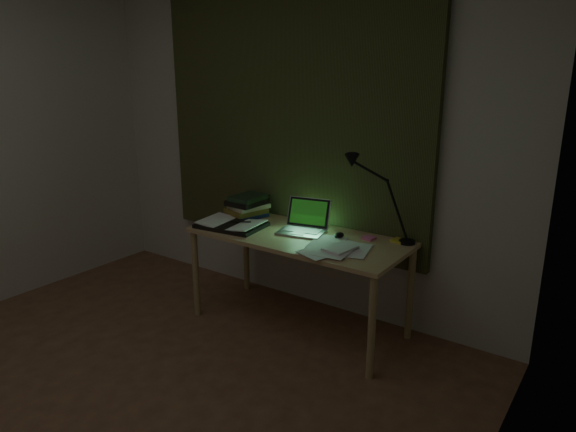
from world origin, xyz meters
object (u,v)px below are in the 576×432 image
object	(u,v)px
loose_papers	(335,247)
desk_lamp	(410,202)
desk	(298,281)
laptop	(301,218)
open_textbook	(231,224)
book_stack	(247,206)

from	to	relation	value
loose_papers	desk_lamp	xyz separation A→B (m)	(0.33, 0.34, 0.26)
desk	desk_lamp	xyz separation A→B (m)	(0.65, 0.25, 0.60)
loose_papers	desk	bearing A→B (deg)	165.30
laptop	open_textbook	size ratio (longest dim) A/B	0.76
book_stack	desk	bearing A→B (deg)	-14.11
open_textbook	loose_papers	size ratio (longest dim) A/B	1.31
laptop	book_stack	distance (m)	0.55
laptop	book_stack	world-z (taller)	laptop
open_textbook	desk_lamp	distance (m)	1.22
desk_lamp	book_stack	bearing A→B (deg)	-174.35
loose_papers	open_textbook	bearing A→B (deg)	-177.95
desk	book_stack	world-z (taller)	book_stack
book_stack	loose_papers	distance (m)	0.91
loose_papers	laptop	bearing A→B (deg)	158.62
loose_papers	book_stack	bearing A→B (deg)	165.67
desk	book_stack	xyz separation A→B (m)	(-0.55, 0.14, 0.42)
laptop	loose_papers	world-z (taller)	laptop
laptop	desk_lamp	bearing A→B (deg)	5.35
laptop	desk_lamp	world-z (taller)	desk_lamp
laptop	desk	bearing A→B (deg)	-92.08
desk	laptop	size ratio (longest dim) A/B	4.30
laptop	desk_lamp	size ratio (longest dim) A/B	0.62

